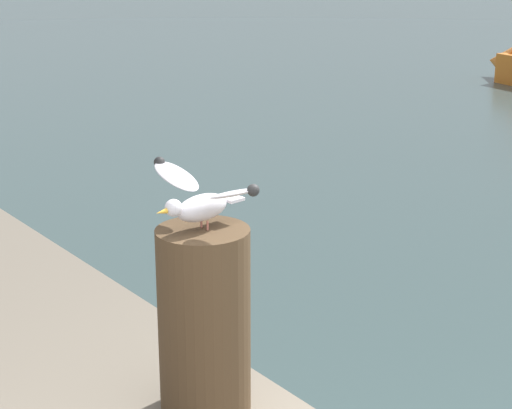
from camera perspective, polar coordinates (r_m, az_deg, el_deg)
mooring_post at (r=3.32m, az=-3.47°, el=-7.83°), size 0.36×0.36×0.75m
seagull at (r=3.14m, az=-3.69°, el=0.36°), size 0.57×0.39×0.23m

